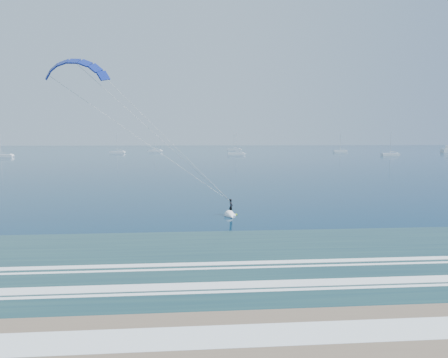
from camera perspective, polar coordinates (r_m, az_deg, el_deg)
name	(u,v)px	position (r m, az deg, el deg)	size (l,w,h in m)	color
ground	(297,330)	(19.18, 10.36, -20.46)	(900.00, 900.00, 0.00)	#082F46
kitesurfer_rig	(159,137)	(40.80, -9.33, 5.90)	(19.62, 7.08, 16.80)	#97DA19
sailboat_0	(1,156)	(203.80, -29.25, 2.93)	(10.26, 2.40, 13.74)	white
sailboat_1	(117,152)	(229.65, -15.03, 3.72)	(8.06, 2.40, 11.16)	white
sailboat_2	(155,151)	(251.66, -9.87, 4.00)	(8.55, 2.40, 11.55)	white
sailboat_3	(236,154)	(198.58, 1.74, 3.61)	(8.23, 2.40, 11.49)	white
sailboat_4	(234,150)	(271.38, 1.43, 4.22)	(9.14, 2.40, 12.37)	white
sailboat_5	(340,151)	(250.20, 16.26, 3.84)	(8.02, 2.40, 11.04)	white
sailboat_6	(390,154)	(209.47, 22.66, 3.28)	(8.46, 2.40, 11.49)	white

